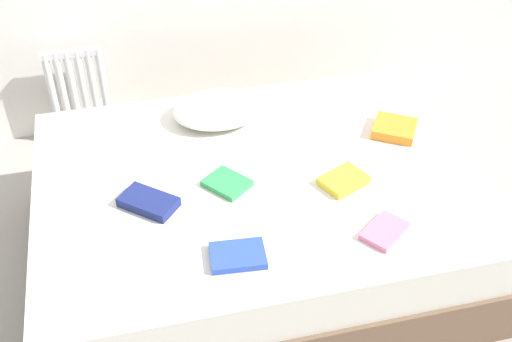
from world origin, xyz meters
The scene contains 10 objects.
ground_plane centered at (0.00, 0.00, 0.00)m, with size 8.00×8.00×0.00m, color #9E998E.
bed centered at (0.00, 0.00, 0.25)m, with size 2.00×1.50×0.50m.
radiator centered at (-0.79, 1.20, 0.37)m, with size 0.33×0.04×0.46m.
pillow centered at (-0.09, 0.48, 0.56)m, with size 0.45×0.35×0.11m, color white.
textbook_orange centered at (0.72, 0.16, 0.52)m, with size 0.20×0.19×0.05m, color orange.
textbook_pink centered at (0.40, -0.48, 0.51)m, with size 0.19×0.13×0.02m, color pink.
textbook_yellow centered at (0.34, -0.15, 0.52)m, with size 0.19×0.14×0.03m, color yellow.
textbook_navy centered at (-0.50, -0.10, 0.52)m, with size 0.24×0.13×0.04m, color navy.
textbook_blue centered at (-0.20, -0.48, 0.51)m, with size 0.21×0.15×0.03m, color #2847B7.
textbook_green centered at (-0.15, -0.04, 0.51)m, with size 0.18×0.15×0.03m, color green.
Camera 1 is at (-0.53, -2.14, 2.27)m, focal length 44.66 mm.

